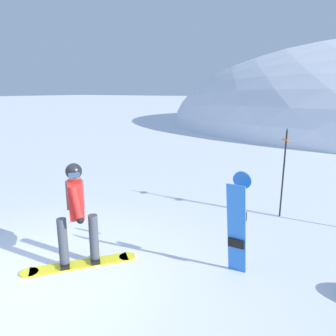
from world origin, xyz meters
name	(u,v)px	position (x,y,z in m)	size (l,w,h in m)	color
ground_plane	(40,283)	(0.00, 0.00, 0.00)	(300.00, 300.00, 0.00)	white
snowboarder_main	(77,212)	(0.12, 0.70, 0.92)	(1.31, 1.45, 1.71)	yellow
spare_snowboard	(237,225)	(2.41, 1.70, 0.83)	(0.28, 0.34, 1.63)	blue
piste_marker_near	(284,167)	(2.53, 4.50, 1.15)	(0.20, 0.20, 2.02)	black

